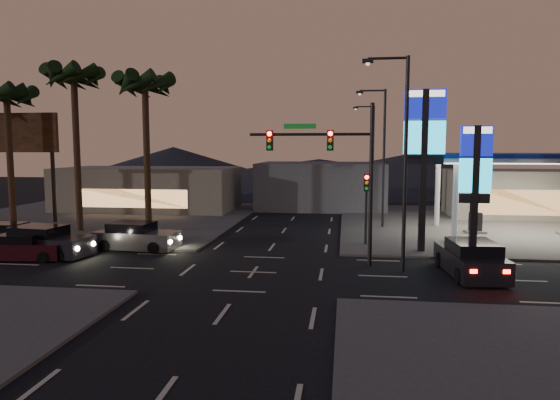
# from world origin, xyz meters

# --- Properties ---
(ground) EXTENTS (140.00, 140.00, 0.00)m
(ground) POSITION_xyz_m (0.00, 0.00, 0.00)
(ground) COLOR black
(ground) RESTS_ON ground
(corner_lot_ne) EXTENTS (24.00, 24.00, 0.12)m
(corner_lot_ne) POSITION_xyz_m (16.00, 16.00, 0.06)
(corner_lot_ne) COLOR #47443F
(corner_lot_ne) RESTS_ON ground
(corner_lot_nw) EXTENTS (24.00, 24.00, 0.12)m
(corner_lot_nw) POSITION_xyz_m (-16.00, 16.00, 0.06)
(corner_lot_nw) COLOR #47443F
(corner_lot_nw) RESTS_ON ground
(gas_station) EXTENTS (12.20, 8.20, 5.47)m
(gas_station) POSITION_xyz_m (16.00, 12.00, 5.08)
(gas_station) COLOR silver
(gas_station) RESTS_ON ground
(convenience_store) EXTENTS (10.00, 6.00, 4.00)m
(convenience_store) POSITION_xyz_m (18.00, 21.00, 2.00)
(convenience_store) COLOR #726B5B
(convenience_store) RESTS_ON ground
(pylon_sign_tall) EXTENTS (2.20, 0.35, 9.00)m
(pylon_sign_tall) POSITION_xyz_m (8.50, 5.50, 6.39)
(pylon_sign_tall) COLOR black
(pylon_sign_tall) RESTS_ON ground
(pylon_sign_short) EXTENTS (1.60, 0.35, 7.00)m
(pylon_sign_short) POSITION_xyz_m (11.00, 4.50, 4.66)
(pylon_sign_short) COLOR black
(pylon_sign_short) RESTS_ON ground
(traffic_signal_mast) EXTENTS (6.10, 0.39, 8.00)m
(traffic_signal_mast) POSITION_xyz_m (3.76, 1.99, 5.23)
(traffic_signal_mast) COLOR black
(traffic_signal_mast) RESTS_ON ground
(pedestal_signal) EXTENTS (0.32, 0.39, 4.30)m
(pedestal_signal) POSITION_xyz_m (5.50, 6.98, 2.92)
(pedestal_signal) COLOR black
(pedestal_signal) RESTS_ON ground
(streetlight_near) EXTENTS (2.14, 0.25, 10.00)m
(streetlight_near) POSITION_xyz_m (6.79, 1.00, 5.72)
(streetlight_near) COLOR black
(streetlight_near) RESTS_ON ground
(streetlight_mid) EXTENTS (2.14, 0.25, 10.00)m
(streetlight_mid) POSITION_xyz_m (6.79, 14.00, 5.72)
(streetlight_mid) COLOR black
(streetlight_mid) RESTS_ON ground
(streetlight_far) EXTENTS (2.14, 0.25, 10.00)m
(streetlight_far) POSITION_xyz_m (6.79, 28.00, 5.72)
(streetlight_far) COLOR black
(streetlight_far) RESTS_ON ground
(palm_a) EXTENTS (4.41, 4.41, 10.86)m
(palm_a) POSITION_xyz_m (-9.00, 9.50, 9.43)
(palm_a) COLOR black
(palm_a) RESTS_ON ground
(palm_b) EXTENTS (4.41, 4.41, 11.46)m
(palm_b) POSITION_xyz_m (-14.00, 9.50, 9.97)
(palm_b) COLOR black
(palm_b) RESTS_ON ground
(palm_c) EXTENTS (4.41, 4.41, 10.26)m
(palm_c) POSITION_xyz_m (-19.00, 9.50, 8.88)
(palm_c) COLOR black
(palm_c) RESTS_ON ground
(billboard) EXTENTS (6.00, 0.30, 8.50)m
(billboard) POSITION_xyz_m (-20.50, 13.00, 6.33)
(billboard) COLOR black
(billboard) RESTS_ON ground
(building_far_west) EXTENTS (16.00, 8.00, 4.00)m
(building_far_west) POSITION_xyz_m (-14.00, 22.00, 2.00)
(building_far_west) COLOR #726B5B
(building_far_west) RESTS_ON ground
(building_far_mid) EXTENTS (12.00, 9.00, 4.40)m
(building_far_mid) POSITION_xyz_m (2.00, 26.00, 2.20)
(building_far_mid) COLOR #4C4C51
(building_far_mid) RESTS_ON ground
(hill_left) EXTENTS (40.00, 40.00, 6.00)m
(hill_left) POSITION_xyz_m (-25.00, 60.00, 3.00)
(hill_left) COLOR black
(hill_left) RESTS_ON ground
(hill_right) EXTENTS (50.00, 50.00, 5.00)m
(hill_right) POSITION_xyz_m (15.00, 60.00, 2.50)
(hill_right) COLOR black
(hill_right) RESTS_ON ground
(hill_center) EXTENTS (60.00, 60.00, 4.00)m
(hill_center) POSITION_xyz_m (0.00, 60.00, 2.00)
(hill_center) COLOR black
(hill_center) RESTS_ON ground
(car_lane_a_front) EXTENTS (5.27, 2.65, 1.66)m
(car_lane_a_front) POSITION_xyz_m (-11.81, 1.89, 0.77)
(car_lane_a_front) COLOR black
(car_lane_a_front) RESTS_ON ground
(car_lane_a_mid) EXTENTS (4.29, 2.12, 1.36)m
(car_lane_a_mid) POSITION_xyz_m (-12.38, 1.12, 0.63)
(car_lane_a_mid) COLOR #340E15
(car_lane_a_mid) RESTS_ON ground
(car_lane_b_front) EXTENTS (4.97, 2.40, 1.57)m
(car_lane_b_front) POSITION_xyz_m (-7.67, 4.34, 0.73)
(car_lane_b_front) COLOR #505052
(car_lane_b_front) RESTS_ON ground
(car_lane_b_mid) EXTENTS (4.18, 1.80, 1.35)m
(car_lane_b_mid) POSITION_xyz_m (-15.65, 4.46, 0.63)
(car_lane_b_mid) COLOR black
(car_lane_b_mid) RESTS_ON ground
(suv_station) EXTENTS (2.47, 5.08, 1.64)m
(suv_station) POSITION_xyz_m (10.01, 0.70, 0.76)
(suv_station) COLOR black
(suv_station) RESTS_ON ground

